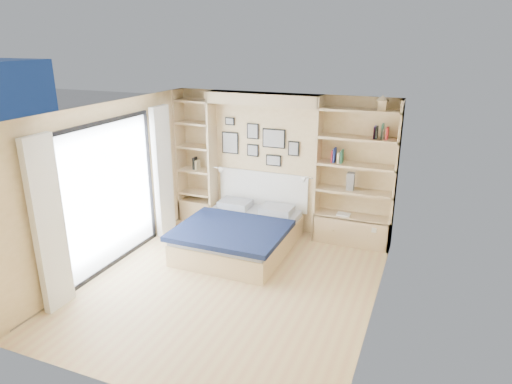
% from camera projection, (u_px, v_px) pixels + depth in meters
% --- Properties ---
extents(ground, '(4.50, 4.50, 0.00)m').
position_uv_depth(ground, '(230.00, 285.00, 6.57)').
color(ground, tan).
rests_on(ground, ground).
extents(room_shell, '(4.50, 4.50, 4.50)m').
position_uv_depth(room_shell, '(246.00, 182.00, 7.69)').
color(room_shell, beige).
rests_on(room_shell, ground).
extents(bed, '(1.72, 2.13, 1.07)m').
position_uv_depth(bed, '(240.00, 234.00, 7.63)').
color(bed, '#DBBF88').
rests_on(bed, ground).
extents(photo_gallery, '(1.48, 0.02, 0.82)m').
position_uv_depth(photo_gallery, '(258.00, 142.00, 8.16)').
color(photo_gallery, black).
rests_on(photo_gallery, ground).
extents(reading_lamps, '(1.92, 0.12, 0.15)m').
position_uv_depth(reading_lamps, '(261.00, 173.00, 8.08)').
color(reading_lamps, silver).
rests_on(reading_lamps, ground).
extents(shelf_decor, '(3.49, 0.23, 2.03)m').
position_uv_depth(shelf_decor, '(347.00, 146.00, 7.42)').
color(shelf_decor, '#AB2229').
rests_on(shelf_decor, ground).
extents(deck, '(3.20, 4.00, 0.05)m').
position_uv_depth(deck, '(40.00, 245.00, 7.84)').
color(deck, '#776B58').
rests_on(deck, ground).
extents(deck_chair, '(0.77, 0.97, 0.85)m').
position_uv_depth(deck_chair, '(120.00, 206.00, 8.48)').
color(deck_chair, tan).
rests_on(deck_chair, ground).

